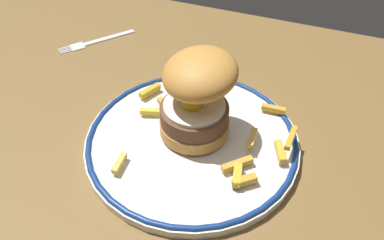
# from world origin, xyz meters

# --- Properties ---
(ground_plane) EXTENTS (1.33, 0.81, 0.04)m
(ground_plane) POSITION_xyz_m (0.00, 0.00, -0.02)
(ground_plane) COLOR brown
(dinner_plate) EXTENTS (0.29, 0.29, 0.02)m
(dinner_plate) POSITION_xyz_m (0.04, 0.03, 0.01)
(dinner_plate) COLOR white
(dinner_plate) RESTS_ON ground_plane
(burger) EXTENTS (0.13, 0.14, 0.12)m
(burger) POSITION_xyz_m (0.04, 0.05, 0.07)
(burger) COLOR #BE7F38
(burger) RESTS_ON dinner_plate
(fries_pile) EXTENTS (0.23, 0.19, 0.02)m
(fries_pile) POSITION_xyz_m (0.07, 0.04, 0.02)
(fries_pile) COLOR gold
(fries_pile) RESTS_ON dinner_plate
(fork) EXTENTS (0.10, 0.12, 0.00)m
(fork) POSITION_xyz_m (-0.22, 0.21, 0.00)
(fork) COLOR silver
(fork) RESTS_ON ground_plane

